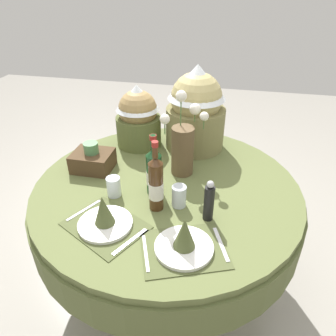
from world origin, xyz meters
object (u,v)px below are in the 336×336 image
object	(u,v)px
pepper_mill	(209,202)
gift_tub_back_left	(138,114)
place_setting_left	(105,218)
flower_vase	(183,145)
wine_bottle_left	(154,171)
tumbler_near_left	(179,196)
place_setting_right	(184,241)
dining_table	(167,205)
gift_tub_back_centre	(196,106)
tumbler_mid	(114,187)
woven_basket_side_left	(93,160)
wine_bottle_centre	(156,184)

from	to	relation	value
pepper_mill	gift_tub_back_left	xyz separation A→B (m)	(-0.51, 0.64, 0.11)
place_setting_left	flower_vase	world-z (taller)	flower_vase
wine_bottle_left	tumbler_near_left	xyz separation A→B (m)	(0.14, -0.08, -0.07)
place_setting_right	pepper_mill	distance (m)	0.23
place_setting_right	tumbler_near_left	bearing A→B (deg)	104.52
place_setting_left	flower_vase	size ratio (longest dim) A/B	0.92
dining_table	gift_tub_back_left	distance (m)	0.60
place_setting_left	gift_tub_back_left	size ratio (longest dim) A/B	1.08
flower_vase	wine_bottle_left	xyz separation A→B (m)	(-0.11, -0.21, -0.05)
pepper_mill	gift_tub_back_left	size ratio (longest dim) A/B	0.52
place_setting_right	pepper_mill	bearing A→B (deg)	70.42
wine_bottle_left	pepper_mill	xyz separation A→B (m)	(0.29, -0.15, -0.03)
wine_bottle_left	gift_tub_back_centre	size ratio (longest dim) A/B	0.62
place_setting_right	tumbler_mid	world-z (taller)	place_setting_right
gift_tub_back_left	place_setting_left	bearing A→B (deg)	-84.61
flower_vase	tumbler_mid	world-z (taller)	flower_vase
place_setting_right	gift_tub_back_centre	world-z (taller)	gift_tub_back_centre
woven_basket_side_left	dining_table	bearing A→B (deg)	-8.56
place_setting_right	gift_tub_back_left	world-z (taller)	gift_tub_back_left
dining_table	tumbler_near_left	world-z (taller)	tumbler_near_left
flower_vase	gift_tub_back_centre	bearing A→B (deg)	86.10
wine_bottle_centre	woven_basket_side_left	distance (m)	0.51
wine_bottle_centre	gift_tub_back_left	world-z (taller)	gift_tub_back_left
tumbler_near_left	place_setting_right	bearing A→B (deg)	-75.48
flower_vase	tumbler_near_left	bearing A→B (deg)	-83.44
tumbler_mid	gift_tub_back_centre	distance (m)	0.71
flower_vase	wine_bottle_centre	size ratio (longest dim) A/B	1.30
dining_table	tumbler_mid	size ratio (longest dim) A/B	13.94
place_setting_right	wine_bottle_left	distance (m)	0.42
tumbler_mid	pepper_mill	distance (m)	0.48
flower_vase	wine_bottle_centre	bearing A→B (deg)	-101.37
wine_bottle_centre	tumbler_near_left	bearing A→B (deg)	21.83
place_setting_left	place_setting_right	distance (m)	0.37
wine_bottle_centre	pepper_mill	xyz separation A→B (m)	(0.25, -0.03, -0.04)
wine_bottle_left	tumbler_mid	distance (m)	0.21
dining_table	place_setting_left	world-z (taller)	place_setting_left
gift_tub_back_centre	tumbler_near_left	bearing A→B (deg)	-88.86
tumbler_mid	wine_bottle_centre	bearing A→B (deg)	-12.79
gift_tub_back_left	woven_basket_side_left	world-z (taller)	gift_tub_back_left
wine_bottle_centre	gift_tub_back_left	bearing A→B (deg)	113.36
pepper_mill	gift_tub_back_left	distance (m)	0.82
woven_basket_side_left	place_setting_left	bearing A→B (deg)	-60.84
place_setting_left	wine_bottle_centre	size ratio (longest dim) A/B	1.20
place_setting_left	woven_basket_side_left	xyz separation A→B (m)	(-0.24, 0.43, 0.01)
wine_bottle_left	gift_tub_back_left	distance (m)	0.54
place_setting_left	wine_bottle_centre	distance (m)	0.27
pepper_mill	dining_table	bearing A→B (deg)	136.98
gift_tub_back_centre	woven_basket_side_left	world-z (taller)	gift_tub_back_centre
pepper_mill	tumbler_mid	bearing A→B (deg)	170.67
place_setting_left	woven_basket_side_left	bearing A→B (deg)	119.16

